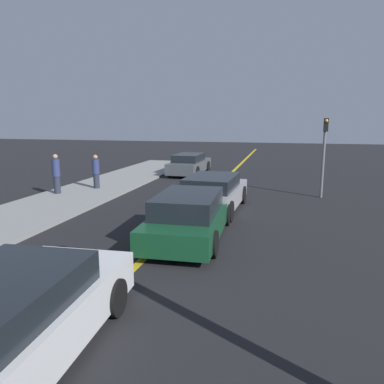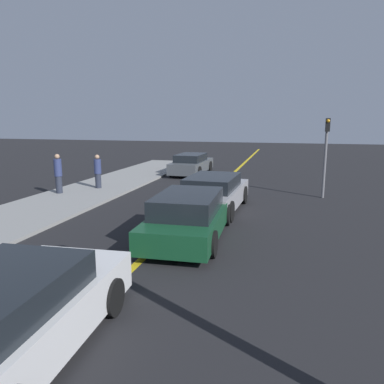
{
  "view_description": "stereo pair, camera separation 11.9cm",
  "coord_description": "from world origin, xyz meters",
  "px_view_note": "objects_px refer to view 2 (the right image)",
  "views": [
    {
      "loc": [
        3.25,
        5.14,
        3.36
      ],
      "look_at": [
        0.59,
        15.79,
        1.21
      ],
      "focal_mm": 35.0,
      "sensor_mm": 36.0,
      "label": 1
    },
    {
      "loc": [
        3.36,
        5.17,
        3.36
      ],
      "look_at": [
        0.59,
        15.79,
        1.21
      ],
      "focal_mm": 35.0,
      "sensor_mm": 36.0,
      "label": 2
    }
  ],
  "objects_px": {
    "car_ahead_center": "(9,317)",
    "car_oncoming_far": "(191,164)",
    "pedestrian_mid_group": "(58,174)",
    "car_far_distant": "(189,216)",
    "car_parked_left_lot": "(213,193)",
    "traffic_light": "(326,149)",
    "pedestrian_far_standing": "(98,171)"
  },
  "relations": [
    {
      "from": "car_oncoming_far",
      "to": "pedestrian_far_standing",
      "type": "height_order",
      "value": "pedestrian_far_standing"
    },
    {
      "from": "car_ahead_center",
      "to": "pedestrian_far_standing",
      "type": "distance_m",
      "value": 12.99
    },
    {
      "from": "car_far_distant",
      "to": "car_oncoming_far",
      "type": "relative_size",
      "value": 1.07
    },
    {
      "from": "car_oncoming_far",
      "to": "car_parked_left_lot",
      "type": "bearing_deg",
      "value": -68.83
    },
    {
      "from": "car_parked_left_lot",
      "to": "traffic_light",
      "type": "relative_size",
      "value": 1.39
    },
    {
      "from": "car_ahead_center",
      "to": "car_far_distant",
      "type": "height_order",
      "value": "car_far_distant"
    },
    {
      "from": "car_far_distant",
      "to": "pedestrian_far_standing",
      "type": "xyz_separation_m",
      "value": [
        -6.11,
        5.97,
        0.26
      ]
    },
    {
      "from": "car_far_distant",
      "to": "car_parked_left_lot",
      "type": "bearing_deg",
      "value": 87.36
    },
    {
      "from": "car_oncoming_far",
      "to": "traffic_light",
      "type": "relative_size",
      "value": 1.32
    },
    {
      "from": "car_parked_left_lot",
      "to": "pedestrian_far_standing",
      "type": "bearing_deg",
      "value": 159.51
    },
    {
      "from": "car_far_distant",
      "to": "pedestrian_far_standing",
      "type": "bearing_deg",
      "value": 133.35
    },
    {
      "from": "traffic_light",
      "to": "car_parked_left_lot",
      "type": "bearing_deg",
      "value": -140.69
    },
    {
      "from": "car_oncoming_far",
      "to": "pedestrian_mid_group",
      "type": "distance_m",
      "value": 8.82
    },
    {
      "from": "car_oncoming_far",
      "to": "pedestrian_mid_group",
      "type": "height_order",
      "value": "pedestrian_mid_group"
    },
    {
      "from": "car_parked_left_lot",
      "to": "car_far_distant",
      "type": "bearing_deg",
      "value": -88.0
    },
    {
      "from": "car_oncoming_far",
      "to": "traffic_light",
      "type": "xyz_separation_m",
      "value": [
        7.29,
        -5.44,
        1.5
      ]
    },
    {
      "from": "pedestrian_far_standing",
      "to": "traffic_light",
      "type": "distance_m",
      "value": 10.37
    },
    {
      "from": "car_ahead_center",
      "to": "traffic_light",
      "type": "bearing_deg",
      "value": 64.87
    },
    {
      "from": "car_parked_left_lot",
      "to": "car_oncoming_far",
      "type": "bearing_deg",
      "value": 112.03
    },
    {
      "from": "pedestrian_mid_group",
      "to": "pedestrian_far_standing",
      "type": "bearing_deg",
      "value": 56.35
    },
    {
      "from": "car_far_distant",
      "to": "car_parked_left_lot",
      "type": "xyz_separation_m",
      "value": [
        0.02,
        3.39,
        0.01
      ]
    },
    {
      "from": "car_far_distant",
      "to": "car_oncoming_far",
      "type": "xyz_separation_m",
      "value": [
        -3.14,
        12.21,
        -0.02
      ]
    },
    {
      "from": "car_ahead_center",
      "to": "car_oncoming_far",
      "type": "xyz_separation_m",
      "value": [
        -2.14,
        18.18,
        -0.02
      ]
    },
    {
      "from": "car_ahead_center",
      "to": "pedestrian_mid_group",
      "type": "height_order",
      "value": "pedestrian_mid_group"
    },
    {
      "from": "car_ahead_center",
      "to": "pedestrian_far_standing",
      "type": "bearing_deg",
      "value": 110.06
    },
    {
      "from": "car_parked_left_lot",
      "to": "traffic_light",
      "type": "bearing_deg",
      "value": 41.61
    },
    {
      "from": "car_ahead_center",
      "to": "pedestrian_mid_group",
      "type": "distance_m",
      "value": 12.05
    },
    {
      "from": "car_parked_left_lot",
      "to": "traffic_light",
      "type": "distance_m",
      "value": 5.54
    },
    {
      "from": "car_ahead_center",
      "to": "car_parked_left_lot",
      "type": "height_order",
      "value": "car_parked_left_lot"
    },
    {
      "from": "car_parked_left_lot",
      "to": "car_oncoming_far",
      "type": "xyz_separation_m",
      "value": [
        -3.16,
        8.82,
        -0.03
      ]
    },
    {
      "from": "car_ahead_center",
      "to": "car_oncoming_far",
      "type": "relative_size",
      "value": 1.01
    },
    {
      "from": "pedestrian_mid_group",
      "to": "traffic_light",
      "type": "distance_m",
      "value": 11.63
    }
  ]
}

